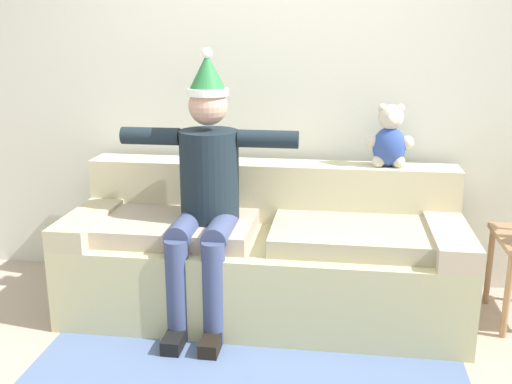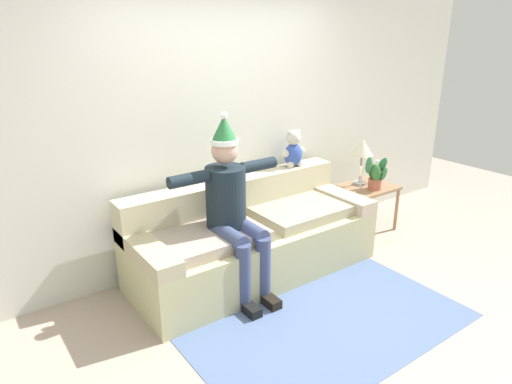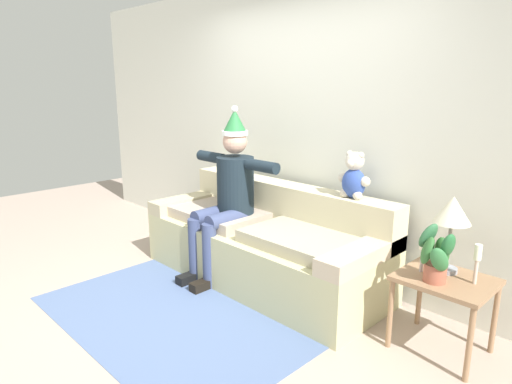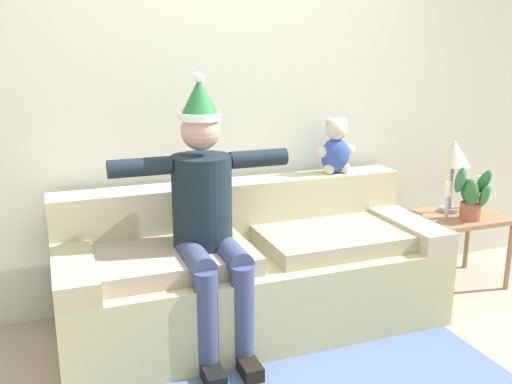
{
  "view_description": "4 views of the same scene",
  "coord_description": "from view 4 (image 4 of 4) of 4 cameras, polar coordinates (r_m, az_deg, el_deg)",
  "views": [
    {
      "loc": [
        0.42,
        -2.34,
        1.67
      ],
      "look_at": [
        -0.04,
        0.9,
        0.76
      ],
      "focal_mm": 42.19,
      "sensor_mm": 36.0,
      "label": 1
    },
    {
      "loc": [
        -2.21,
        -2.11,
        2.17
      ],
      "look_at": [
        -0.13,
        0.78,
        0.89
      ],
      "focal_mm": 31.85,
      "sensor_mm": 36.0,
      "label": 2
    },
    {
      "loc": [
        2.66,
        -1.72,
        1.75
      ],
      "look_at": [
        -0.04,
        0.94,
        0.82
      ],
      "focal_mm": 31.44,
      "sensor_mm": 36.0,
      "label": 3
    },
    {
      "loc": [
        -1.12,
        -2.04,
        1.7
      ],
      "look_at": [
        -0.03,
        0.85,
        0.89
      ],
      "focal_mm": 39.75,
      "sensor_mm": 36.0,
      "label": 4
    }
  ],
  "objects": [
    {
      "name": "candle_short",
      "position": [
        4.38,
        21.53,
        0.34
      ],
      "size": [
        0.04,
        0.04,
        0.26
      ],
      "color": "beige",
      "rests_on": "side_table"
    },
    {
      "name": "teddy_bear",
      "position": [
        3.87,
        8.03,
        4.39
      ],
      "size": [
        0.29,
        0.17,
        0.38
      ],
      "color": "#2F499A",
      "rests_on": "couch"
    },
    {
      "name": "back_wall",
      "position": [
        3.78,
        -3.4,
        9.39
      ],
      "size": [
        7.0,
        0.1,
        2.7
      ],
      "primitive_type": "cube",
      "color": "silver",
      "rests_on": "ground_plane"
    },
    {
      "name": "side_table",
      "position": [
        4.31,
        19.98,
        -3.11
      ],
      "size": [
        0.58,
        0.49,
        0.52
      ],
      "color": "#926E4E",
      "rests_on": "ground_plane"
    },
    {
      "name": "candle_tall",
      "position": [
        4.13,
        18.74,
        -0.28
      ],
      "size": [
        0.04,
        0.04,
        0.26
      ],
      "color": "beige",
      "rests_on": "side_table"
    },
    {
      "name": "couch",
      "position": [
        3.53,
        -0.54,
        -7.97
      ],
      "size": [
        2.3,
        0.9,
        0.84
      ],
      "color": "#BAB685",
      "rests_on": "ground_plane"
    },
    {
      "name": "potted_plant",
      "position": [
        4.14,
        20.94,
        -0.3
      ],
      "size": [
        0.29,
        0.27,
        0.39
      ],
      "color": "#A55741",
      "rests_on": "side_table"
    },
    {
      "name": "person_seated",
      "position": [
        3.14,
        -4.95,
        -2.05
      ],
      "size": [
        1.02,
        0.77,
        1.55
      ],
      "color": "#18242D",
      "rests_on": "ground_plane"
    },
    {
      "name": "table_lamp",
      "position": [
        4.24,
        19.27,
        3.38
      ],
      "size": [
        0.24,
        0.24,
        0.52
      ],
      "color": "gray",
      "rests_on": "side_table"
    }
  ]
}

